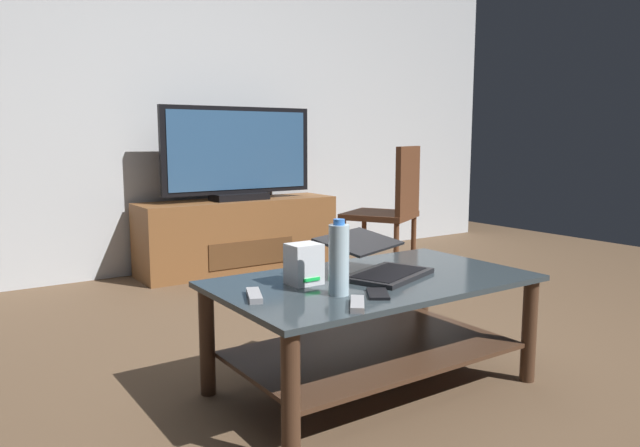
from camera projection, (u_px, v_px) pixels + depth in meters
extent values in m
plane|color=brown|center=(396.00, 377.00, 2.49)|extent=(7.68, 7.68, 0.00)
cube|color=silver|center=(168.00, 81.00, 4.38)|extent=(6.40, 0.12, 2.80)
cube|color=#2D383D|center=(373.00, 281.00, 2.33)|extent=(1.23, 0.71, 0.02)
cube|color=#472D1E|center=(372.00, 349.00, 2.37)|extent=(1.09, 0.63, 0.02)
cylinder|color=#472D1E|center=(291.00, 399.00, 1.80)|extent=(0.06, 0.06, 0.42)
cylinder|color=#472D1E|center=(529.00, 331.00, 2.43)|extent=(0.06, 0.06, 0.42)
cylinder|color=#472D1E|center=(207.00, 341.00, 2.30)|extent=(0.06, 0.06, 0.42)
cylinder|color=#472D1E|center=(422.00, 297.00, 2.94)|extent=(0.06, 0.06, 0.42)
cube|color=brown|center=(239.00, 235.00, 4.50)|extent=(1.51, 0.41, 0.53)
cube|color=#55351C|center=(252.00, 253.00, 4.34)|extent=(0.68, 0.01, 0.19)
cube|color=black|center=(239.00, 197.00, 4.44)|extent=(0.41, 0.20, 0.05)
cube|color=black|center=(238.00, 150.00, 4.39)|extent=(1.19, 0.04, 0.63)
cube|color=#2D517A|center=(240.00, 150.00, 4.37)|extent=(1.10, 0.01, 0.57)
cube|color=#59331E|center=(380.00, 215.00, 4.15)|extent=(0.60, 0.60, 0.04)
cube|color=#59331E|center=(408.00, 182.00, 4.03)|extent=(0.38, 0.24, 0.48)
cylinder|color=#59331E|center=(364.00, 243.00, 4.43)|extent=(0.04, 0.04, 0.44)
cylinder|color=#59331E|center=(343.00, 251.00, 4.10)|extent=(0.04, 0.04, 0.44)
cylinder|color=#59331E|center=(413.00, 247.00, 4.27)|extent=(0.04, 0.04, 0.44)
cylinder|color=#59331E|center=(396.00, 256.00, 3.93)|extent=(0.04, 0.04, 0.44)
cube|color=black|center=(389.00, 275.00, 2.35)|extent=(0.42, 0.34, 0.02)
cube|color=black|center=(389.00, 272.00, 2.35)|extent=(0.36, 0.28, 0.00)
cube|color=black|center=(359.00, 241.00, 2.41)|extent=(0.42, 0.34, 0.05)
cube|color=silver|center=(360.00, 242.00, 2.41)|extent=(0.37, 0.30, 0.04)
cube|color=silver|center=(304.00, 264.00, 2.24)|extent=(0.12, 0.10, 0.15)
cube|color=#19D84C|center=(312.00, 280.00, 2.20)|extent=(0.07, 0.00, 0.01)
cylinder|color=silver|center=(339.00, 260.00, 2.07)|extent=(0.07, 0.07, 0.25)
cylinder|color=blue|center=(339.00, 222.00, 2.05)|extent=(0.04, 0.04, 0.02)
cube|color=black|center=(378.00, 294.00, 2.08)|extent=(0.14, 0.16, 0.01)
cube|color=#99999E|center=(357.00, 304.00, 1.94)|extent=(0.13, 0.15, 0.02)
cube|color=#99999E|center=(254.00, 295.00, 2.04)|extent=(0.10, 0.16, 0.02)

